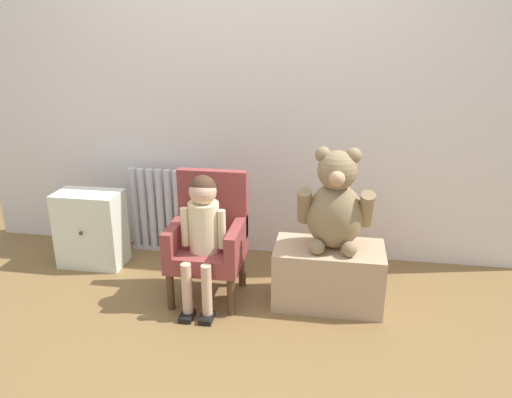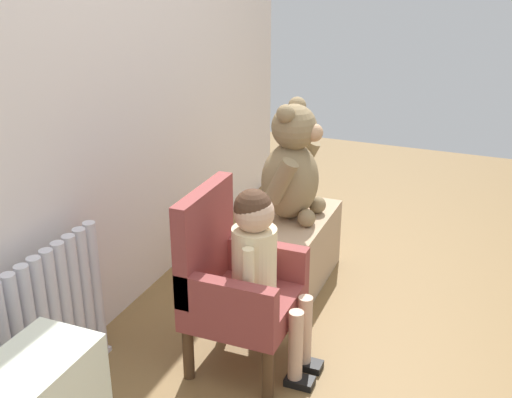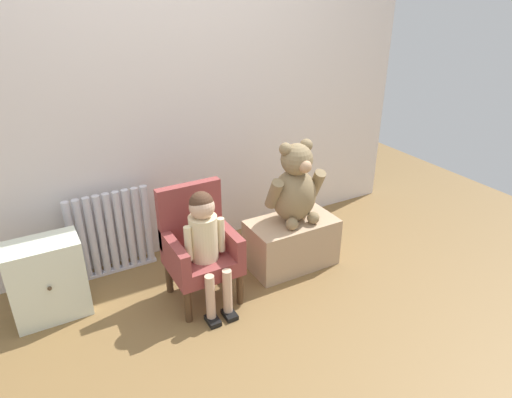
{
  "view_description": "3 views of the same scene",
  "coord_description": "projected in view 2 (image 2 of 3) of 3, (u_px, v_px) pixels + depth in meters",
  "views": [
    {
      "loc": [
        0.58,
        -2.05,
        1.52
      ],
      "look_at": [
        0.16,
        0.46,
        0.62
      ],
      "focal_mm": 35.0,
      "sensor_mm": 36.0,
      "label": 1
    },
    {
      "loc": [
        -2.1,
        -0.4,
        1.59
      ],
      "look_at": [
        0.18,
        0.52,
        0.59
      ],
      "focal_mm": 45.0,
      "sensor_mm": 36.0,
      "label": 2
    },
    {
      "loc": [
        -0.99,
        -1.77,
        1.84
      ],
      "look_at": [
        0.27,
        0.48,
        0.59
      ],
      "focal_mm": 32.0,
      "sensor_mm": 36.0,
      "label": 3
    }
  ],
  "objects": [
    {
      "name": "large_teddy_bear",
      "position": [
        292.0,
        167.0,
        3.0
      ],
      "size": [
        0.41,
        0.29,
        0.57
      ],
      "color": "#8B7551",
      "rests_on": "low_bench"
    },
    {
      "name": "low_bench",
      "position": [
        290.0,
        250.0,
        3.14
      ],
      "size": [
        0.61,
        0.34,
        0.34
      ],
      "primitive_type": "cube",
      "color": "tan",
      "rests_on": "ground_plane"
    },
    {
      "name": "child_armchair",
      "position": [
        233.0,
        282.0,
        2.48
      ],
      "size": [
        0.41,
        0.39,
        0.73
      ],
      "color": "brown",
      "rests_on": "ground_plane"
    },
    {
      "name": "back_wall",
      "position": [
        91.0,
        46.0,
        2.48
      ],
      "size": [
        3.8,
        0.05,
        2.4
      ],
      "primitive_type": "cube",
      "color": "silver",
      "rests_on": "ground_plane"
    },
    {
      "name": "child_figure",
      "position": [
        261.0,
        255.0,
        2.38
      ],
      "size": [
        0.25,
        0.35,
        0.75
      ],
      "color": "beige",
      "rests_on": "ground_plane"
    },
    {
      "name": "ground_plane",
      "position": [
        361.0,
        370.0,
        2.54
      ],
      "size": [
        6.0,
        6.0,
        0.0
      ],
      "primitive_type": "plane",
      "color": "brown"
    },
    {
      "name": "radiator",
      "position": [
        56.0,
        324.0,
        2.32
      ],
      "size": [
        0.56,
        0.05,
        0.59
      ],
      "color": "silver",
      "rests_on": "ground_plane"
    }
  ]
}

